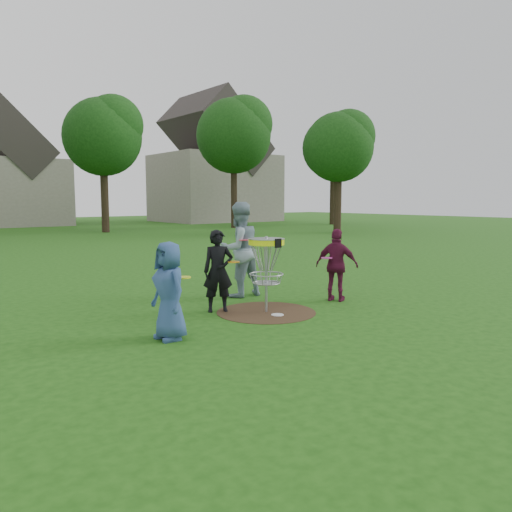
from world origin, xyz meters
TOP-DOWN VIEW (x-y plane):
  - ground at (0.00, 0.00)m, footprint 100.00×100.00m
  - dirt_patch at (0.00, 0.00)m, footprint 1.80×1.80m
  - player_blue at (-2.21, -0.48)m, footprint 0.47×0.71m
  - player_black at (-0.64, 0.59)m, footprint 0.65×0.56m
  - player_grey at (0.50, 1.51)m, footprint 0.97×0.76m
  - player_maroon at (1.75, -0.08)m, footprint 0.72×0.92m
  - disc_on_grass at (-0.00, -0.32)m, footprint 0.22×0.22m
  - disc_golf_basket at (0.00, -0.00)m, footprint 0.66×0.67m
  - held_discs at (-0.12, 0.29)m, footprint 3.63×1.88m
  - tree_row at (0.44, 20.67)m, footprint 51.20×17.42m
  - house_row at (4.78, 33.07)m, footprint 44.50×10.65m

SIDE VIEW (x-z plane):
  - ground at x=0.00m, z-range 0.00..0.00m
  - dirt_patch at x=0.00m, z-range 0.00..0.01m
  - disc_on_grass at x=0.00m, z-range 0.00..0.02m
  - player_blue at x=-2.21m, z-range 0.00..1.44m
  - player_maroon at x=1.75m, z-range 0.00..1.46m
  - player_black at x=-0.64m, z-range 0.00..1.49m
  - held_discs at x=-0.12m, z-range 0.80..1.15m
  - player_grey at x=0.50m, z-range 0.00..1.98m
  - disc_golf_basket at x=0.00m, z-range 0.33..1.71m
  - house_row at x=4.78m, z-range -1.67..9.95m
  - tree_row at x=0.44m, z-range 1.26..11.16m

